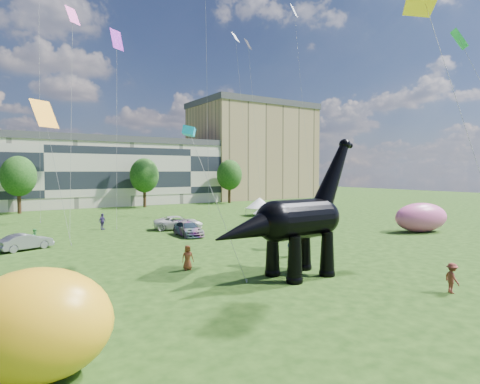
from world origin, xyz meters
TOP-DOWN VIEW (x-y plane):
  - ground at (0.00, 0.00)m, footprint 220.00×220.00m
  - terrace_row at (-8.00, 62.00)m, footprint 78.00×11.00m
  - apartment_block at (40.00, 65.00)m, footprint 28.00×18.00m
  - tree_mid_left at (-12.00, 53.00)m, footprint 5.20×5.20m
  - tree_mid_right at (8.00, 53.00)m, footprint 5.20×5.20m
  - tree_far_right at (26.00, 53.00)m, footprint 5.20×5.20m
  - dinosaur_sculpture at (-0.53, 1.52)m, footprint 11.12×3.16m
  - car_grey at (-13.80, 20.17)m, footprint 4.44×2.83m
  - car_white at (1.73, 24.05)m, footprint 6.04×4.33m
  - car_dark at (0.77, 19.50)m, footprint 2.31×4.97m
  - gazebo_near at (14.24, 24.30)m, footprint 4.59×4.59m
  - gazebo_far at (17.57, 30.57)m, footprint 4.94×4.94m
  - inflatable_pink at (23.10, 8.24)m, footprint 6.93×4.74m
  - inflatable_yellow at (-15.35, -3.59)m, footprint 5.50×4.83m
  - visitors at (-0.63, 16.10)m, footprint 56.76×37.05m

SIDE VIEW (x-z plane):
  - ground at x=0.00m, z-range 0.00..0.00m
  - car_grey at x=-13.80m, z-range 0.00..1.38m
  - car_dark at x=0.77m, z-range 0.00..1.41m
  - car_white at x=1.73m, z-range 0.00..1.53m
  - visitors at x=-0.63m, z-range -0.07..1.78m
  - inflatable_pink at x=23.10m, z-range 0.00..3.16m
  - gazebo_near at x=14.24m, z-range 0.49..2.93m
  - inflatable_yellow at x=-15.35m, z-range 0.00..3.55m
  - gazebo_far at x=17.57m, z-range 0.54..3.23m
  - dinosaur_sculpture at x=-0.53m, z-range -1.11..7.99m
  - terrace_row at x=-8.00m, z-range 0.00..12.00m
  - tree_mid_left at x=-12.00m, z-range 1.57..11.01m
  - tree_mid_right at x=8.00m, z-range 1.57..11.01m
  - tree_far_right at x=26.00m, z-range 1.57..11.01m
  - apartment_block at x=40.00m, z-range 0.00..22.00m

